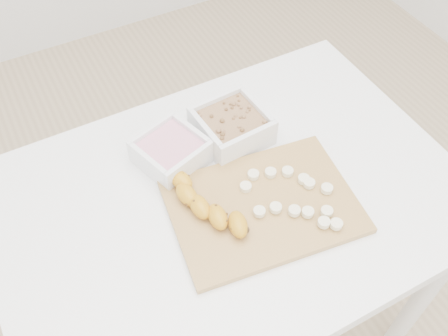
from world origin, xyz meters
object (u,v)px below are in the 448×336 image
table (230,220)px  bowl_granola (232,125)px  bowl_yogurt (171,151)px  banana (208,205)px  cutting_board (263,206)px

table → bowl_granola: (0.08, 0.15, 0.13)m
table → bowl_yogurt: bearing=115.5°
bowl_yogurt → bowl_granola: size_ratio=1.06×
table → banana: 0.15m
bowl_yogurt → cutting_board: 0.24m
cutting_board → table: bearing=124.9°
table → cutting_board: bearing=-55.1°
bowl_yogurt → cutting_board: bearing=-61.5°
banana → bowl_yogurt: bearing=84.7°
table → bowl_granola: bowl_granola is taller
banana → cutting_board: bearing=-28.3°
bowl_yogurt → cutting_board: bowl_yogurt is taller
table → cutting_board: size_ratio=2.62×
cutting_board → banana: size_ratio=1.78×
bowl_granola → cutting_board: size_ratio=0.42×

